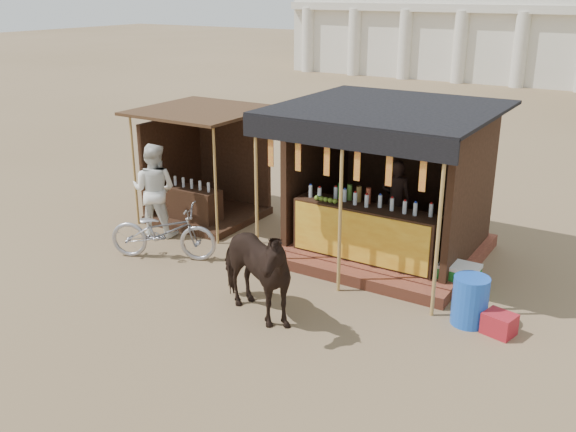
% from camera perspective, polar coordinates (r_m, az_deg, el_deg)
% --- Properties ---
extents(ground, '(120.00, 120.00, 0.00)m').
position_cam_1_polar(ground, '(9.94, -4.92, -8.64)').
color(ground, '#846B4C').
rests_on(ground, ground).
extents(main_stall, '(3.60, 3.61, 2.78)m').
position_cam_1_polar(main_stall, '(11.77, 8.69, 1.23)').
color(main_stall, brown).
rests_on(main_stall, ground).
extents(secondary_stall, '(2.40, 2.40, 2.38)m').
position_cam_1_polar(secondary_stall, '(13.81, -7.63, 3.30)').
color(secondary_stall, '#372014').
rests_on(secondary_stall, ground).
extents(cow, '(2.02, 1.40, 1.56)m').
position_cam_1_polar(cow, '(9.48, -3.28, -4.80)').
color(cow, black).
rests_on(cow, ground).
extents(motorbike, '(2.07, 1.42, 1.03)m').
position_cam_1_polar(motorbike, '(11.86, -11.04, -1.38)').
color(motorbike, '#9F9FA8').
rests_on(motorbike, ground).
extents(bystander, '(1.09, 0.96, 1.87)m').
position_cam_1_polar(bystander, '(12.91, -11.81, 2.28)').
color(bystander, white).
rests_on(bystander, ground).
extents(blue_barrel, '(0.65, 0.65, 0.74)m').
position_cam_1_polar(blue_barrel, '(9.84, 15.88, -7.25)').
color(blue_barrel, blue).
rests_on(blue_barrel, ground).
extents(red_crate, '(0.49, 0.44, 0.32)m').
position_cam_1_polar(red_crate, '(9.78, 18.27, -9.09)').
color(red_crate, maroon).
rests_on(red_crate, ground).
extents(cooler, '(0.64, 0.44, 0.46)m').
position_cam_1_polar(cooler, '(10.89, 14.93, -5.29)').
color(cooler, '#197224').
rests_on(cooler, ground).
extents(background_building, '(26.00, 7.45, 8.18)m').
position_cam_1_polar(background_building, '(37.63, 21.59, 17.29)').
color(background_building, silver).
rests_on(background_building, ground).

